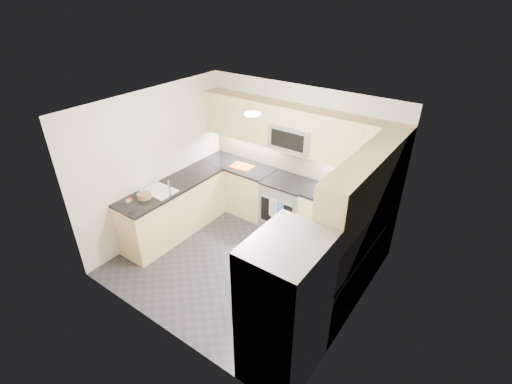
{
  "coord_description": "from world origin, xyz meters",
  "views": [
    {
      "loc": [
        2.81,
        -3.57,
        3.92
      ],
      "look_at": [
        0.0,
        0.35,
        1.15
      ],
      "focal_mm": 26.0,
      "sensor_mm": 36.0,
      "label": 1
    }
  ],
  "objects_px": {
    "cutting_board": "(242,166)",
    "fruit_basket": "(144,196)",
    "refrigerator": "(285,310)",
    "utensil_bowl": "(354,202)",
    "gas_range": "(286,205)",
    "microwave": "(293,137)"
  },
  "relations": [
    {
      "from": "cutting_board",
      "to": "fruit_basket",
      "type": "bearing_deg",
      "value": -107.73
    },
    {
      "from": "gas_range",
      "to": "cutting_board",
      "type": "relative_size",
      "value": 2.29
    },
    {
      "from": "cutting_board",
      "to": "refrigerator",
      "type": "bearing_deg",
      "value": -44.85
    },
    {
      "from": "gas_range",
      "to": "refrigerator",
      "type": "distance_m",
      "value": 2.86
    },
    {
      "from": "microwave",
      "to": "fruit_basket",
      "type": "xyz_separation_m",
      "value": [
        -1.54,
        -1.92,
        -0.72
      ]
    },
    {
      "from": "refrigerator",
      "to": "gas_range",
      "type": "bearing_deg",
      "value": 120.88
    },
    {
      "from": "microwave",
      "to": "utensil_bowl",
      "type": "xyz_separation_m",
      "value": [
        1.24,
        -0.24,
        -0.69
      ]
    },
    {
      "from": "microwave",
      "to": "refrigerator",
      "type": "relative_size",
      "value": 0.42
    },
    {
      "from": "cutting_board",
      "to": "gas_range",
      "type": "bearing_deg",
      "value": 1.23
    },
    {
      "from": "refrigerator",
      "to": "cutting_board",
      "type": "bearing_deg",
      "value": 135.15
    },
    {
      "from": "refrigerator",
      "to": "fruit_basket",
      "type": "distance_m",
      "value": 3.05
    },
    {
      "from": "microwave",
      "to": "utensil_bowl",
      "type": "bearing_deg",
      "value": -11.1
    },
    {
      "from": "utensil_bowl",
      "to": "microwave",
      "type": "bearing_deg",
      "value": 168.9
    },
    {
      "from": "refrigerator",
      "to": "cutting_board",
      "type": "xyz_separation_m",
      "value": [
        -2.42,
        2.4,
        0.05
      ]
    },
    {
      "from": "gas_range",
      "to": "fruit_basket",
      "type": "relative_size",
      "value": 4.13
    },
    {
      "from": "gas_range",
      "to": "cutting_board",
      "type": "bearing_deg",
      "value": -178.77
    },
    {
      "from": "fruit_basket",
      "to": "utensil_bowl",
      "type": "bearing_deg",
      "value": 31.15
    },
    {
      "from": "utensil_bowl",
      "to": "cutting_board",
      "type": "distance_m",
      "value": 2.21
    },
    {
      "from": "microwave",
      "to": "refrigerator",
      "type": "bearing_deg",
      "value": -60.38
    },
    {
      "from": "microwave",
      "to": "fruit_basket",
      "type": "bearing_deg",
      "value": -128.59
    },
    {
      "from": "utensil_bowl",
      "to": "cutting_board",
      "type": "xyz_separation_m",
      "value": [
        -2.21,
        0.1,
        -0.07
      ]
    },
    {
      "from": "cutting_board",
      "to": "fruit_basket",
      "type": "distance_m",
      "value": 1.87
    }
  ]
}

